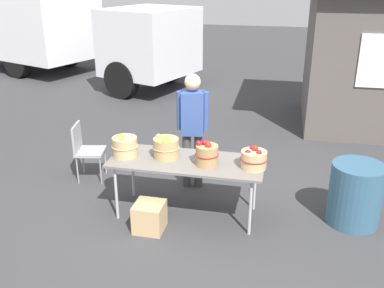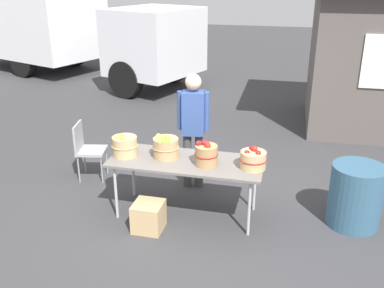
% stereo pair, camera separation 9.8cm
% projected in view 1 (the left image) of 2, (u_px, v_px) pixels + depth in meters
% --- Properties ---
extents(ground_plane, '(40.00, 40.00, 0.00)m').
position_uv_depth(ground_plane, '(187.00, 213.00, 5.66)').
color(ground_plane, '#38383A').
extents(market_table, '(1.90, 0.76, 0.75)m').
position_uv_depth(market_table, '(187.00, 164.00, 5.40)').
color(market_table, slate).
rests_on(market_table, ground).
extents(apple_basket_green_0, '(0.33, 0.33, 0.28)m').
position_uv_depth(apple_basket_green_0, '(124.00, 146.00, 5.46)').
color(apple_basket_green_0, tan).
rests_on(apple_basket_green_0, market_table).
extents(apple_basket_green_1, '(0.33, 0.33, 0.29)m').
position_uv_depth(apple_basket_green_1, '(166.00, 147.00, 5.41)').
color(apple_basket_green_1, tan).
rests_on(apple_basket_green_1, market_table).
extents(apple_basket_red_0, '(0.29, 0.29, 0.31)m').
position_uv_depth(apple_basket_red_0, '(207.00, 154.00, 5.21)').
color(apple_basket_red_0, '#A87F51').
rests_on(apple_basket_red_0, market_table).
extents(apple_basket_red_1, '(0.32, 0.32, 0.27)m').
position_uv_depth(apple_basket_red_1, '(254.00, 159.00, 5.14)').
color(apple_basket_red_1, tan).
rests_on(apple_basket_red_1, market_table).
extents(vendor_adult, '(0.43, 0.26, 1.65)m').
position_uv_depth(vendor_adult, '(193.00, 123.00, 6.01)').
color(vendor_adult, '#3F3F3F').
rests_on(vendor_adult, ground).
extents(box_truck, '(7.97, 4.68, 2.75)m').
position_uv_depth(box_truck, '(51.00, 22.00, 12.60)').
color(box_truck, white).
rests_on(box_truck, ground).
extents(folding_chair, '(0.47, 0.47, 0.86)m').
position_uv_depth(folding_chair, '(85.00, 147.00, 6.41)').
color(folding_chair, '#99999E').
rests_on(folding_chair, ground).
extents(trash_barrel, '(0.63, 0.63, 0.78)m').
position_uv_depth(trash_barrel, '(355.00, 194.00, 5.33)').
color(trash_barrel, '#335972').
rests_on(trash_barrel, ground).
extents(produce_crate, '(0.35, 0.35, 0.35)m').
position_uv_depth(produce_crate, '(150.00, 217.00, 5.25)').
color(produce_crate, tan).
rests_on(produce_crate, ground).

